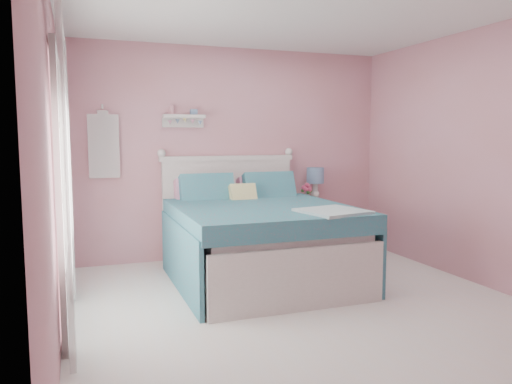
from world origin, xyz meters
TOP-DOWN VIEW (x-y plane):
  - floor at (0.00, 0.00)m, footprint 4.50×4.50m
  - room_shell at (0.00, 0.00)m, footprint 4.50×4.50m
  - bed at (-0.08, 1.15)m, footprint 1.73×2.20m
  - nightstand at (0.98, 2.00)m, footprint 0.46×0.45m
  - table_lamp at (1.07, 2.06)m, footprint 0.22×0.22m
  - vase at (0.92, 1.99)m, footprint 0.19×0.19m
  - teacup at (0.92, 1.90)m, footprint 0.11×0.11m
  - roses at (0.91, 1.98)m, footprint 0.14×0.11m
  - wall_shelf at (-0.63, 2.19)m, footprint 0.50×0.15m
  - hanging_dress at (-1.55, 2.18)m, footprint 0.34×0.03m
  - french_door at (-1.97, 0.40)m, footprint 0.04×1.32m
  - curtain_near at (-1.92, -0.34)m, footprint 0.04×0.40m
  - curtain_far at (-1.92, 1.14)m, footprint 0.04×0.40m

SIDE VIEW (x-z plane):
  - floor at x=0.00m, z-range 0.00..0.00m
  - nightstand at x=0.98m, z-range 0.00..0.66m
  - bed at x=-0.08m, z-range -0.22..1.06m
  - teacup at x=0.92m, z-range 0.66..0.74m
  - vase at x=0.92m, z-range 0.66..0.82m
  - roses at x=0.91m, z-range 0.80..0.92m
  - table_lamp at x=1.07m, z-range 0.75..1.20m
  - french_door at x=-1.97m, z-range -0.01..2.15m
  - curtain_near at x=-1.92m, z-range 0.02..2.34m
  - curtain_far at x=-1.92m, z-range 0.02..2.34m
  - hanging_dress at x=-1.55m, z-range 1.04..1.76m
  - room_shell at x=0.00m, z-range -0.67..3.83m
  - wall_shelf at x=-0.63m, z-range 1.61..1.86m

